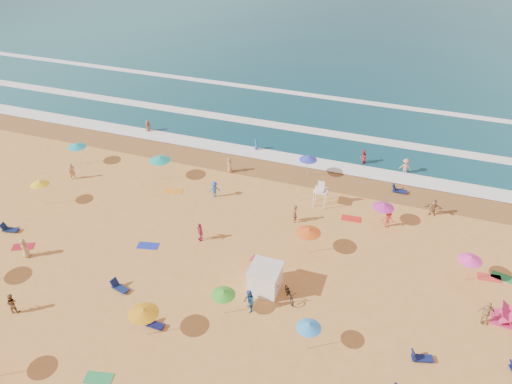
% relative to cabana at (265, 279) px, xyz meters
% --- Properties ---
extents(ground, '(220.00, 220.00, 0.00)m').
position_rel_cabana_xyz_m(ground, '(-3.42, 3.65, -1.00)').
color(ground, gold).
rests_on(ground, ground).
extents(ocean, '(220.00, 140.00, 0.18)m').
position_rel_cabana_xyz_m(ocean, '(-3.42, 87.65, -1.00)').
color(ocean, '#0C4756').
rests_on(ocean, ground).
extents(wet_sand, '(220.00, 220.00, 0.00)m').
position_rel_cabana_xyz_m(wet_sand, '(-3.42, 16.15, -0.99)').
color(wet_sand, olive).
rests_on(wet_sand, ground).
extents(surf_foam, '(200.00, 18.70, 0.05)m').
position_rel_cabana_xyz_m(surf_foam, '(-3.42, 24.97, -0.90)').
color(surf_foam, white).
rests_on(surf_foam, ground).
extents(cabana, '(2.00, 2.00, 2.00)m').
position_rel_cabana_xyz_m(cabana, '(0.00, 0.00, 0.00)').
color(cabana, white).
rests_on(cabana, ground).
extents(cabana_roof, '(2.20, 2.20, 0.12)m').
position_rel_cabana_xyz_m(cabana_roof, '(0.00, 0.00, 1.06)').
color(cabana_roof, silver).
rests_on(cabana_roof, cabana).
extents(bicycle, '(1.60, 1.97, 1.01)m').
position_rel_cabana_xyz_m(bicycle, '(1.90, -0.30, -0.50)').
color(bicycle, black).
rests_on(bicycle, ground).
extents(lifeguard_stand, '(1.20, 1.20, 2.10)m').
position_rel_cabana_xyz_m(lifeguard_stand, '(1.25, 11.74, 0.05)').
color(lifeguard_stand, white).
rests_on(lifeguard_stand, ground).
extents(beach_umbrellas, '(54.13, 30.39, 0.73)m').
position_rel_cabana_xyz_m(beach_umbrellas, '(0.06, 3.08, 1.13)').
color(beach_umbrellas, green).
rests_on(beach_umbrellas, ground).
extents(loungers, '(55.71, 22.68, 0.34)m').
position_rel_cabana_xyz_m(loungers, '(5.03, 1.12, -0.83)').
color(loungers, '#0E1C46').
rests_on(loungers, ground).
extents(towels, '(41.77, 22.01, 0.03)m').
position_rel_cabana_xyz_m(towels, '(1.70, 1.08, -0.98)').
color(towels, '#B4162A').
rests_on(towels, ground).
extents(beachgoers, '(38.12, 28.97, 2.13)m').
position_rel_cabana_xyz_m(beachgoers, '(-1.50, 8.38, -0.22)').
color(beachgoers, '#986A46').
rests_on(beachgoers, ground).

